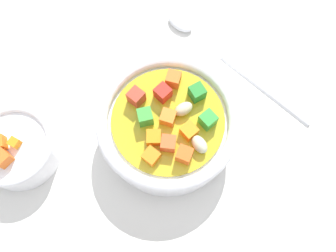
# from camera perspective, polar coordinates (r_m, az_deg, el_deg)

# --- Properties ---
(ground_plane) EXTENTS (1.40, 1.40, 0.02)m
(ground_plane) POSITION_cam_1_polar(r_m,az_deg,el_deg) (0.43, -0.00, -1.61)
(ground_plane) COLOR silver
(soup_bowl_main) EXTENTS (0.16, 0.16, 0.07)m
(soup_bowl_main) POSITION_cam_1_polar(r_m,az_deg,el_deg) (0.39, 0.03, 0.18)
(soup_bowl_main) COLOR white
(soup_bowl_main) RESTS_ON ground_plane
(spoon) EXTENTS (0.05, 0.24, 0.01)m
(spoon) POSITION_cam_1_polar(r_m,az_deg,el_deg) (0.46, 8.55, 12.42)
(spoon) COLOR silver
(spoon) RESTS_ON ground_plane
(side_bowl_small) EXTENTS (0.09, 0.09, 0.05)m
(side_bowl_small) POSITION_cam_1_polar(r_m,az_deg,el_deg) (0.43, -24.45, -3.56)
(side_bowl_small) COLOR white
(side_bowl_small) RESTS_ON ground_plane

